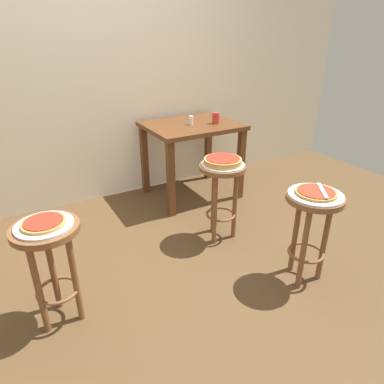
{
  "coord_description": "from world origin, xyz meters",
  "views": [
    {
      "loc": [
        -0.77,
        -1.58,
        1.53
      ],
      "look_at": [
        0.24,
        0.21,
        0.56
      ],
      "focal_mm": 32.03,
      "sensor_mm": 36.0,
      "label": 1
    }
  ],
  "objects_px": {
    "stool_middle": "(50,254)",
    "stool_leftside": "(222,186)",
    "serving_plate_leftside": "(223,164)",
    "dining_table": "(192,137)",
    "serving_plate_middle": "(44,225)",
    "stool_foreground": "(311,220)",
    "pizza_foreground": "(316,192)",
    "serving_plate_foreground": "(316,195)",
    "pizza_leftside": "(223,161)",
    "pizza_server_knife": "(323,190)",
    "cup_near_edge": "(216,118)",
    "condiment_shaker": "(191,120)",
    "pizza_middle": "(44,223)"
  },
  "relations": [
    {
      "from": "pizza_server_knife",
      "to": "serving_plate_foreground",
      "type": "bearing_deg",
      "value": 91.94
    },
    {
      "from": "stool_foreground",
      "to": "serving_plate_leftside",
      "type": "bearing_deg",
      "value": 105.37
    },
    {
      "from": "serving_plate_leftside",
      "to": "dining_table",
      "type": "relative_size",
      "value": 0.38
    },
    {
      "from": "stool_middle",
      "to": "stool_leftside",
      "type": "height_order",
      "value": "same"
    },
    {
      "from": "pizza_foreground",
      "to": "stool_leftside",
      "type": "bearing_deg",
      "value": 105.37
    },
    {
      "from": "stool_middle",
      "to": "dining_table",
      "type": "height_order",
      "value": "dining_table"
    },
    {
      "from": "serving_plate_foreground",
      "to": "dining_table",
      "type": "relative_size",
      "value": 0.39
    },
    {
      "from": "cup_near_edge",
      "to": "condiment_shaker",
      "type": "bearing_deg",
      "value": 160.73
    },
    {
      "from": "serving_plate_leftside",
      "to": "cup_near_edge",
      "type": "xyz_separation_m",
      "value": [
        0.4,
        0.71,
        0.16
      ]
    },
    {
      "from": "stool_foreground",
      "to": "condiment_shaker",
      "type": "relative_size",
      "value": 7.69
    },
    {
      "from": "pizza_foreground",
      "to": "serving_plate_middle",
      "type": "relative_size",
      "value": 0.85
    },
    {
      "from": "pizza_foreground",
      "to": "stool_middle",
      "type": "height_order",
      "value": "pizza_foreground"
    },
    {
      "from": "serving_plate_leftside",
      "to": "condiment_shaker",
      "type": "bearing_deg",
      "value": 77.5
    },
    {
      "from": "serving_plate_middle",
      "to": "stool_foreground",
      "type": "bearing_deg",
      "value": -16.21
    },
    {
      "from": "dining_table",
      "to": "pizza_foreground",
      "type": "bearing_deg",
      "value": -90.07
    },
    {
      "from": "serving_plate_leftside",
      "to": "condiment_shaker",
      "type": "relative_size",
      "value": 3.96
    },
    {
      "from": "stool_middle",
      "to": "stool_leftside",
      "type": "distance_m",
      "value": 1.32
    },
    {
      "from": "stool_foreground",
      "to": "stool_leftside",
      "type": "height_order",
      "value": "same"
    },
    {
      "from": "stool_leftside",
      "to": "pizza_server_knife",
      "type": "height_order",
      "value": "pizza_server_knife"
    },
    {
      "from": "serving_plate_foreground",
      "to": "pizza_foreground",
      "type": "height_order",
      "value": "pizza_foreground"
    },
    {
      "from": "condiment_shaker",
      "to": "pizza_server_knife",
      "type": "relative_size",
      "value": 0.37
    },
    {
      "from": "stool_leftside",
      "to": "pizza_leftside",
      "type": "height_order",
      "value": "pizza_leftside"
    },
    {
      "from": "pizza_middle",
      "to": "condiment_shaker",
      "type": "xyz_separation_m",
      "value": [
        1.47,
        1.07,
        0.13
      ]
    },
    {
      "from": "serving_plate_middle",
      "to": "stool_middle",
      "type": "bearing_deg",
      "value": 90.0
    },
    {
      "from": "serving_plate_leftside",
      "to": "dining_table",
      "type": "height_order",
      "value": "dining_table"
    },
    {
      "from": "serving_plate_foreground",
      "to": "pizza_foreground",
      "type": "xyz_separation_m",
      "value": [
        0.0,
        0.0,
        0.02
      ]
    },
    {
      "from": "serving_plate_foreground",
      "to": "serving_plate_leftside",
      "type": "distance_m",
      "value": 0.74
    },
    {
      "from": "stool_leftside",
      "to": "stool_foreground",
      "type": "bearing_deg",
      "value": -74.63
    },
    {
      "from": "stool_foreground",
      "to": "cup_near_edge",
      "type": "height_order",
      "value": "cup_near_edge"
    },
    {
      "from": "serving_plate_middle",
      "to": "dining_table",
      "type": "distance_m",
      "value": 1.85
    },
    {
      "from": "pizza_foreground",
      "to": "pizza_server_knife",
      "type": "relative_size",
      "value": 1.13
    },
    {
      "from": "cup_near_edge",
      "to": "pizza_server_knife",
      "type": "xyz_separation_m",
      "value": [
        -0.17,
        -1.44,
        -0.13
      ]
    },
    {
      "from": "stool_leftside",
      "to": "serving_plate_foreground",
      "type": "bearing_deg",
      "value": -74.63
    },
    {
      "from": "stool_middle",
      "to": "serving_plate_middle",
      "type": "relative_size",
      "value": 2.13
    },
    {
      "from": "pizza_middle",
      "to": "stool_leftside",
      "type": "height_order",
      "value": "pizza_middle"
    },
    {
      "from": "stool_leftside",
      "to": "pizza_leftside",
      "type": "xyz_separation_m",
      "value": [
        0.0,
        0.0,
        0.2
      ]
    },
    {
      "from": "serving_plate_leftside",
      "to": "condiment_shaker",
      "type": "xyz_separation_m",
      "value": [
        0.17,
        0.79,
        0.15
      ]
    },
    {
      "from": "cup_near_edge",
      "to": "pizza_server_knife",
      "type": "distance_m",
      "value": 1.46
    },
    {
      "from": "pizza_middle",
      "to": "serving_plate_leftside",
      "type": "relative_size",
      "value": 0.68
    },
    {
      "from": "stool_foreground",
      "to": "pizza_middle",
      "type": "xyz_separation_m",
      "value": [
        -1.49,
        0.43,
        0.19
      ]
    },
    {
      "from": "pizza_foreground",
      "to": "serving_plate_middle",
      "type": "distance_m",
      "value": 1.55
    },
    {
      "from": "serving_plate_foreground",
      "to": "pizza_middle",
      "type": "xyz_separation_m",
      "value": [
        -1.49,
        0.43,
        0.02
      ]
    },
    {
      "from": "serving_plate_leftside",
      "to": "pizza_server_knife",
      "type": "height_order",
      "value": "pizza_server_knife"
    },
    {
      "from": "serving_plate_foreground",
      "to": "serving_plate_leftside",
      "type": "bearing_deg",
      "value": 105.37
    },
    {
      "from": "stool_foreground",
      "to": "stool_middle",
      "type": "bearing_deg",
      "value": 163.79
    },
    {
      "from": "pizza_foreground",
      "to": "cup_near_edge",
      "type": "distance_m",
      "value": 1.44
    },
    {
      "from": "stool_foreground",
      "to": "pizza_foreground",
      "type": "distance_m",
      "value": 0.19
    },
    {
      "from": "stool_leftside",
      "to": "pizza_leftside",
      "type": "bearing_deg",
      "value": 0.0
    },
    {
      "from": "serving_plate_middle",
      "to": "pizza_middle",
      "type": "xyz_separation_m",
      "value": [
        0.0,
        0.0,
        0.02
      ]
    },
    {
      "from": "pizza_foreground",
      "to": "dining_table",
      "type": "height_order",
      "value": "dining_table"
    }
  ]
}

